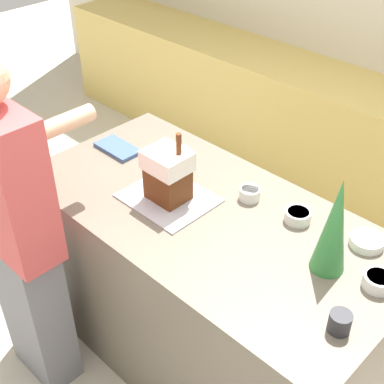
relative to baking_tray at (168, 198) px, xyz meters
The scene contains 14 objects.
ground_plane 0.96m from the baking_tray, 15.16° to the left, with size 12.00×12.00×0.00m, color beige.
back_cabinet_block 1.84m from the baking_tray, 83.66° to the left, with size 6.00×0.60×0.89m.
kitchen_island 0.51m from the baking_tray, 15.16° to the left, with size 1.77×0.88×0.94m.
baking_tray is the anchor object (origin of this frame).
gingerbread_house 0.13m from the baking_tray, 28.61° to the left, with size 0.19×0.16×0.34m.
decorative_tree 0.79m from the baking_tray, ahead, with size 0.13×0.13×0.41m.
candy_bowl_far_right 0.37m from the baking_tray, 44.64° to the left, with size 0.10×0.10×0.05m.
candy_bowl_center_rear 0.58m from the baking_tray, 28.70° to the left, with size 0.11×0.11×0.05m.
candy_bowl_beside_tree 0.35m from the baking_tray, 125.83° to the left, with size 0.09×0.09×0.05m.
candy_bowl_far_left 0.87m from the baking_tray, 23.36° to the left, with size 0.14×0.14×0.04m.
candy_bowl_near_tray_left 0.96m from the baking_tray, 10.02° to the left, with size 0.11×0.11×0.05m.
cookbook 0.51m from the baking_tray, 167.72° to the left, with size 0.24×0.13×0.02m.
mug 0.96m from the baking_tray, ahead, with size 0.08×0.08×0.08m.
person 0.67m from the baking_tray, 118.50° to the right, with size 0.45×0.57×1.73m.
Camera 1 is at (1.24, -1.36, 2.39)m, focal length 50.00 mm.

